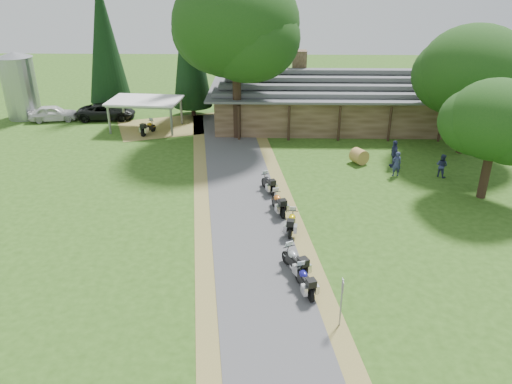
{
  "coord_description": "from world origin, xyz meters",
  "views": [
    {
      "loc": [
        0.24,
        -18.82,
        13.19
      ],
      "look_at": [
        -0.32,
        6.08,
        1.6
      ],
      "focal_mm": 35.0,
      "sensor_mm": 36.0,
      "label": 1
    }
  ],
  "objects_px": {
    "silo": "(20,86)",
    "hay_bale": "(359,156)",
    "carport": "(146,114)",
    "motorcycle_row_e": "(268,183)",
    "motorcycle_row_a": "(305,280)",
    "car_white_sedan": "(53,111)",
    "car_dark_suv": "(106,108)",
    "motorcycle_carport_a": "(148,127)",
    "motorcycle_row_d": "(278,202)",
    "lodge": "(333,97)",
    "motorcycle_row_c": "(292,222)",
    "motorcycle_row_b": "(295,260)"
  },
  "relations": [
    {
      "from": "motorcycle_row_a",
      "to": "motorcycle_row_e",
      "type": "distance_m",
      "value": 10.56
    },
    {
      "from": "motorcycle_row_a",
      "to": "silo",
      "type": "bearing_deg",
      "value": 25.02
    },
    {
      "from": "car_white_sedan",
      "to": "lodge",
      "type": "bearing_deg",
      "value": -101.8
    },
    {
      "from": "motorcycle_row_d",
      "to": "motorcycle_carport_a",
      "type": "relative_size",
      "value": 1.04
    },
    {
      "from": "lodge",
      "to": "motorcycle_row_d",
      "type": "relative_size",
      "value": 11.37
    },
    {
      "from": "hay_bale",
      "to": "motorcycle_row_e",
      "type": "bearing_deg",
      "value": -142.81
    },
    {
      "from": "carport",
      "to": "car_white_sedan",
      "type": "xyz_separation_m",
      "value": [
        -8.95,
        2.12,
        -0.39
      ]
    },
    {
      "from": "lodge",
      "to": "car_dark_suv",
      "type": "height_order",
      "value": "lodge"
    },
    {
      "from": "silo",
      "to": "carport",
      "type": "height_order",
      "value": "silo"
    },
    {
      "from": "car_dark_suv",
      "to": "carport",
      "type": "bearing_deg",
      "value": -127.99
    },
    {
      "from": "motorcycle_row_e",
      "to": "motorcycle_row_d",
      "type": "bearing_deg",
      "value": 169.68
    },
    {
      "from": "carport",
      "to": "motorcycle_row_e",
      "type": "bearing_deg",
      "value": -45.57
    },
    {
      "from": "motorcycle_row_d",
      "to": "silo",
      "type": "bearing_deg",
      "value": 33.63
    },
    {
      "from": "motorcycle_carport_a",
      "to": "hay_bale",
      "type": "distance_m",
      "value": 17.61
    },
    {
      "from": "motorcycle_row_d",
      "to": "motorcycle_carport_a",
      "type": "bearing_deg",
      "value": 19.65
    },
    {
      "from": "car_white_sedan",
      "to": "motorcycle_row_e",
      "type": "xyz_separation_m",
      "value": [
        19.38,
        -14.77,
        -0.3
      ]
    },
    {
      "from": "carport",
      "to": "motorcycle_row_d",
      "type": "relative_size",
      "value": 3.13
    },
    {
      "from": "car_white_sedan",
      "to": "motorcycle_row_b",
      "type": "xyz_separation_m",
      "value": [
        20.61,
        -23.73,
        -0.22
      ]
    },
    {
      "from": "carport",
      "to": "motorcycle_row_e",
      "type": "relative_size",
      "value": 3.4
    },
    {
      "from": "motorcycle_row_a",
      "to": "lodge",
      "type": "bearing_deg",
      "value": -26.79
    },
    {
      "from": "car_white_sedan",
      "to": "motorcycle_row_d",
      "type": "bearing_deg",
      "value": -142.25
    },
    {
      "from": "silo",
      "to": "car_white_sedan",
      "type": "bearing_deg",
      "value": -17.31
    },
    {
      "from": "motorcycle_row_a",
      "to": "motorcycle_row_b",
      "type": "bearing_deg",
      "value": -3.39
    },
    {
      "from": "car_white_sedan",
      "to": "hay_bale",
      "type": "relative_size",
      "value": 5.02
    },
    {
      "from": "car_dark_suv",
      "to": "motorcycle_row_e",
      "type": "relative_size",
      "value": 3.19
    },
    {
      "from": "motorcycle_row_d",
      "to": "motorcycle_carport_a",
      "type": "height_order",
      "value": "motorcycle_row_d"
    },
    {
      "from": "car_dark_suv",
      "to": "silo",
      "type": "bearing_deg",
      "value": 81.93
    },
    {
      "from": "silo",
      "to": "hay_bale",
      "type": "height_order",
      "value": "silo"
    },
    {
      "from": "motorcycle_row_d",
      "to": "car_dark_suv",
      "type": "bearing_deg",
      "value": 22.56
    },
    {
      "from": "carport",
      "to": "car_white_sedan",
      "type": "bearing_deg",
      "value": 171.59
    },
    {
      "from": "motorcycle_row_c",
      "to": "lodge",
      "type": "bearing_deg",
      "value": -4.65
    },
    {
      "from": "car_dark_suv",
      "to": "motorcycle_row_c",
      "type": "distance_m",
      "value": 26.0
    },
    {
      "from": "silo",
      "to": "car_white_sedan",
      "type": "distance_m",
      "value": 3.78
    },
    {
      "from": "car_dark_suv",
      "to": "motorcycle_carport_a",
      "type": "xyz_separation_m",
      "value": [
        4.71,
        -4.24,
        -0.44
      ]
    },
    {
      "from": "motorcycle_row_b",
      "to": "motorcycle_row_a",
      "type": "bearing_deg",
      "value": 167.19
    },
    {
      "from": "lodge",
      "to": "motorcycle_row_e",
      "type": "relative_size",
      "value": 12.35
    },
    {
      "from": "carport",
      "to": "motorcycle_row_d",
      "type": "xyz_separation_m",
      "value": [
        11.02,
        -15.53,
        -0.63
      ]
    },
    {
      "from": "lodge",
      "to": "motorcycle_row_d",
      "type": "height_order",
      "value": "lodge"
    },
    {
      "from": "hay_bale",
      "to": "motorcycle_row_c",
      "type": "bearing_deg",
      "value": -117.46
    },
    {
      "from": "car_dark_suv",
      "to": "motorcycle_row_b",
      "type": "distance_m",
      "value": 29.09
    },
    {
      "from": "silo",
      "to": "motorcycle_row_d",
      "type": "xyz_separation_m",
      "value": [
        22.99,
        -18.59,
        -2.33
      ]
    },
    {
      "from": "silo",
      "to": "hay_bale",
      "type": "relative_size",
      "value": 5.58
    },
    {
      "from": "motorcycle_row_e",
      "to": "hay_bale",
      "type": "distance_m",
      "value": 8.14
    },
    {
      "from": "silo",
      "to": "motorcycle_row_e",
      "type": "relative_size",
      "value": 3.43
    },
    {
      "from": "carport",
      "to": "silo",
      "type": "bearing_deg",
      "value": 170.57
    },
    {
      "from": "silo",
      "to": "motorcycle_row_c",
      "type": "relative_size",
      "value": 3.31
    },
    {
      "from": "motorcycle_row_e",
      "to": "motorcycle_row_a",
      "type": "bearing_deg",
      "value": 166.75
    },
    {
      "from": "car_white_sedan",
      "to": "car_dark_suv",
      "type": "distance_m",
      "value": 4.72
    },
    {
      "from": "car_dark_suv",
      "to": "motorcycle_row_a",
      "type": "bearing_deg",
      "value": -153.24
    },
    {
      "from": "motorcycle_row_e",
      "to": "lodge",
      "type": "bearing_deg",
      "value": -43.48
    }
  ]
}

